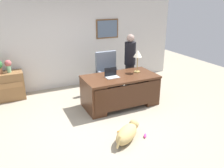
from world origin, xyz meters
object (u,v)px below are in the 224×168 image
object	(u,v)px
dog_toy_plush	(145,136)
dog_lying	(127,133)
desk	(121,90)
dog_toy_ball	(135,125)
dog_toy_bone	(121,131)
armchair	(108,76)
laptop	(112,75)
desk_lamp	(138,55)
person_standing	(130,62)
vase_with_flowers	(8,65)

from	to	relation	value
dog_toy_plush	dog_lying	bearing A→B (deg)	170.70
dog_toy_plush	desk	bearing A→B (deg)	81.66
dog_lying	dog_toy_ball	distance (m)	0.55
dog_toy_bone	armchair	bearing A→B (deg)	72.34
dog_toy_bone	dog_toy_plush	xyz separation A→B (m)	(0.37, -0.35, 0.00)
desk	dog_lying	size ratio (longest dim) A/B	2.48
laptop	dog_toy_bone	world-z (taller)	laptop
dog_toy_bone	desk_lamp	bearing A→B (deg)	48.30
person_standing	dog_toy_plush	world-z (taller)	person_standing
dog_lying	dog_toy_plush	xyz separation A→B (m)	(0.37, -0.06, -0.13)
desk	dog_lying	world-z (taller)	desk
vase_with_flowers	dog_toy_bone	distance (m)	3.49
dog_toy_plush	dog_toy_ball	bearing A→B (deg)	86.46
person_standing	dog_lying	xyz separation A→B (m)	(-1.31, -2.26, -0.70)
armchair	person_standing	xyz separation A→B (m)	(0.67, -0.06, 0.34)
vase_with_flowers	dog_toy_plush	size ratio (longest dim) A/B	2.23
person_standing	dog_lying	size ratio (longest dim) A/B	2.24
armchair	dog_toy_plush	size ratio (longest dim) A/B	7.93
desk	vase_with_flowers	world-z (taller)	vase_with_flowers
desk	dog_lying	xyz separation A→B (m)	(-0.59, -1.44, -0.27)
dog_toy_plush	armchair	bearing A→B (deg)	83.41
vase_with_flowers	dog_toy_plush	bearing A→B (deg)	-54.28
person_standing	dog_lying	world-z (taller)	person_standing
laptop	dog_toy_bone	distance (m)	1.50
vase_with_flowers	dog_toy_bone	xyz separation A→B (m)	(1.88, -2.79, -0.94)
desk	dog_toy_ball	xyz separation A→B (m)	(-0.19, -1.07, -0.39)
desk	dog_lying	distance (m)	1.58
desk_lamp	dog_toy_plush	xyz separation A→B (m)	(-0.76, -1.62, -1.22)
desk	desk_lamp	xyz separation A→B (m)	(0.54, 0.12, 0.82)
desk	armchair	distance (m)	0.89
desk	desk_lamp	world-z (taller)	desk_lamp
dog_toy_ball	dog_toy_bone	bearing A→B (deg)	-168.65
desk	dog_toy_ball	size ratio (longest dim) A/B	22.64
vase_with_flowers	person_standing	bearing A→B (deg)	-14.33
armchair	dog_toy_plush	world-z (taller)	armchair
dog_lying	dog_toy_ball	bearing A→B (deg)	42.58
dog_toy_ball	dog_toy_bone	xyz separation A→B (m)	(-0.40, -0.08, -0.02)
desk_lamp	dog_lying	bearing A→B (deg)	-126.00
dog_toy_ball	armchair	bearing A→B (deg)	82.75
dog_lying	desk_lamp	size ratio (longest dim) A/B	1.27
desk_lamp	dog_toy_bone	world-z (taller)	desk_lamp
desk	dog_toy_plush	distance (m)	1.57
desk	person_standing	world-z (taller)	person_standing
dog_lying	dog_toy_bone	bearing A→B (deg)	90.28
laptop	dog_toy_ball	world-z (taller)	laptop
armchair	dog_lying	world-z (taller)	armchair
dog_lying	dog_toy_plush	world-z (taller)	dog_lying
dog_toy_ball	laptop	bearing A→B (deg)	91.83
person_standing	desk_lamp	world-z (taller)	person_standing
dog_lying	laptop	size ratio (longest dim) A/B	2.32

